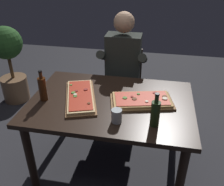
# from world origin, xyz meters

# --- Properties ---
(ground_plane) EXTENTS (6.40, 6.40, 0.00)m
(ground_plane) POSITION_xyz_m (0.00, 0.00, 0.00)
(ground_plane) COLOR #2D2D33
(dining_table) EXTENTS (1.40, 0.96, 0.74)m
(dining_table) POSITION_xyz_m (0.00, 0.00, 0.64)
(dining_table) COLOR black
(dining_table) RESTS_ON ground_plane
(pizza_rectangular_front) EXTENTS (0.58, 0.40, 0.05)m
(pizza_rectangular_front) POSITION_xyz_m (0.26, 0.03, 0.76)
(pizza_rectangular_front) COLOR olive
(pizza_rectangular_front) RESTS_ON dining_table
(pizza_rectangular_left) EXTENTS (0.42, 0.64, 0.05)m
(pizza_rectangular_left) POSITION_xyz_m (-0.27, -0.01, 0.76)
(pizza_rectangular_left) COLOR brown
(pizza_rectangular_left) RESTS_ON dining_table
(wine_bottle_dark) EXTENTS (0.07, 0.07, 0.27)m
(wine_bottle_dark) POSITION_xyz_m (0.38, -0.27, 0.85)
(wine_bottle_dark) COLOR #233819
(wine_bottle_dark) RESTS_ON dining_table
(oil_bottle_amber) EXTENTS (0.07, 0.07, 0.28)m
(oil_bottle_amber) POSITION_xyz_m (-0.57, -0.09, 0.85)
(oil_bottle_amber) COLOR #47230F
(oil_bottle_amber) RESTS_ON dining_table
(tumbler_near_camera) EXTENTS (0.08, 0.08, 0.11)m
(tumbler_near_camera) POSITION_xyz_m (0.10, -0.28, 0.79)
(tumbler_near_camera) COLOR silver
(tumbler_near_camera) RESTS_ON dining_table
(diner_chair) EXTENTS (0.44, 0.44, 0.87)m
(diner_chair) POSITION_xyz_m (-0.01, 0.86, 0.49)
(diner_chair) COLOR black
(diner_chair) RESTS_ON ground_plane
(seated_diner) EXTENTS (0.53, 0.41, 1.33)m
(seated_diner) POSITION_xyz_m (-0.01, 0.74, 0.74)
(seated_diner) COLOR #23232D
(seated_diner) RESTS_ON ground_plane
(potted_plant_corner) EXTENTS (0.42, 0.42, 1.05)m
(potted_plant_corner) POSITION_xyz_m (-1.57, 0.97, 0.60)
(potted_plant_corner) COLOR #846042
(potted_plant_corner) RESTS_ON ground_plane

